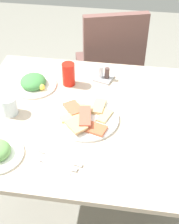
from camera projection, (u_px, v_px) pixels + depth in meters
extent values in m
plane|color=gray|center=(91.00, 205.00, 1.98)|extent=(6.00, 6.00, 0.00)
cube|color=beige|center=(92.00, 117.00, 1.53)|extent=(1.16, 0.94, 0.02)
cylinder|color=#554248|center=(22.00, 110.00, 2.13)|extent=(0.04, 0.04, 0.70)
cube|color=brown|center=(108.00, 68.00, 2.36)|extent=(0.52, 0.52, 0.06)
cube|color=brown|center=(115.00, 49.00, 2.05)|extent=(0.40, 0.16, 0.46)
cylinder|color=#8D6A51|center=(125.00, 78.00, 2.68)|extent=(0.03, 0.03, 0.41)
cylinder|color=#8D6A51|center=(79.00, 82.00, 2.63)|extent=(0.03, 0.03, 0.41)
cylinder|color=#8D6A51|center=(137.00, 107.00, 2.39)|extent=(0.03, 0.03, 0.41)
cylinder|color=#8D6A51|center=(86.00, 112.00, 2.35)|extent=(0.03, 0.03, 0.41)
cylinder|color=white|center=(86.00, 118.00, 1.49)|extent=(0.31, 0.31, 0.01)
cube|color=tan|center=(76.00, 125.00, 1.42)|extent=(0.11, 0.11, 0.01)
cube|color=#C55843|center=(85.00, 116.00, 1.46)|extent=(0.07, 0.14, 0.01)
cube|color=tan|center=(105.00, 116.00, 1.49)|extent=(0.07, 0.11, 0.01)
cube|color=tan|center=(99.00, 107.00, 1.54)|extent=(0.06, 0.11, 0.02)
cube|color=#DA6143|center=(73.00, 108.00, 1.53)|extent=(0.11, 0.12, 0.02)
cube|color=#E4D176|center=(71.00, 117.00, 1.48)|extent=(0.11, 0.09, 0.01)
cube|color=tan|center=(87.00, 108.00, 1.53)|extent=(0.11, 0.06, 0.01)
cube|color=#CC5F3C|center=(96.00, 129.00, 1.42)|extent=(0.11, 0.09, 0.01)
cylinder|color=white|center=(34.00, 85.00, 1.69)|extent=(0.24, 0.24, 0.01)
ellipsoid|color=#448A45|center=(33.00, 82.00, 1.68)|extent=(0.17, 0.17, 0.06)
sphere|color=#F2DD4B|center=(42.00, 87.00, 1.65)|extent=(0.03, 0.03, 0.03)
cylinder|color=red|center=(69.00, 74.00, 1.67)|extent=(0.07, 0.07, 0.12)
cylinder|color=silver|center=(9.00, 106.00, 1.50)|extent=(0.08, 0.08, 0.09)
cube|color=white|center=(59.00, 162.00, 1.30)|extent=(0.13, 0.13, 0.00)
cube|color=silver|center=(58.00, 164.00, 1.28)|extent=(0.16, 0.05, 0.00)
cube|color=silver|center=(60.00, 158.00, 1.31)|extent=(0.20, 0.07, 0.00)
cube|color=#B2B2B7|center=(104.00, 78.00, 1.74)|extent=(0.11, 0.11, 0.01)
cylinder|color=white|center=(101.00, 72.00, 1.72)|extent=(0.03, 0.03, 0.07)
cylinder|color=#4F3A38|center=(107.00, 73.00, 1.72)|extent=(0.03, 0.03, 0.06)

